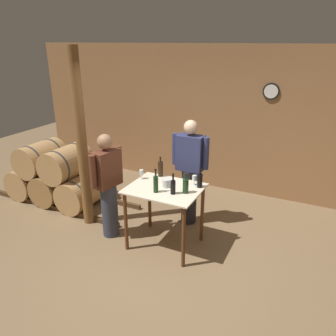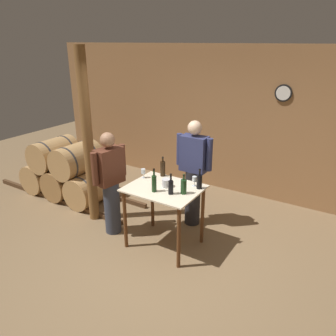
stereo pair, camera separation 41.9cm
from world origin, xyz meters
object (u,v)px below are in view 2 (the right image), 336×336
Objects in this scene: wine_bottle_far_right at (199,181)px; person_host at (110,182)px; wooden_post at (88,139)px; wine_bottle_far_left at (163,168)px; wine_glass_near_center at (194,179)px; person_visitor_with_scarf at (193,172)px; wine_bottle_left at (154,183)px; ice_bucket at (166,183)px; wine_glass_near_left at (143,172)px; wine_bottle_center at (171,187)px; wine_bottle_right at (184,186)px.

person_host is (-1.26, -0.34, -0.18)m from wine_bottle_far_right.
wooden_post is 9.15× the size of wine_bottle_far_left.
wine_bottle_far_right is 0.10m from wine_glass_near_center.
person_visitor_with_scarf is (-0.27, 0.48, -0.11)m from wine_glass_near_center.
wine_bottle_left reaches higher than ice_bucket.
wine_bottle_far_left reaches higher than wine_bottle_far_right.
wooden_post reaches higher than wine_glass_near_left.
wine_bottle_far_right is at bearing 6.71° from wine_glass_near_left.
wooden_post is 9.64× the size of wine_bottle_center.
person_visitor_with_scarf is (-0.36, 0.52, -0.12)m from wine_bottle_far_right.
wine_bottle_right is 1.18m from person_host.
wine_glass_near_center is at bearing -7.43° from wine_bottle_far_left.
wooden_post is 1.68m from person_visitor_with_scarf.
wine_glass_near_center is at bearing -61.08° from person_visitor_with_scarf.
wine_bottle_center is at bearing -143.98° from wine_bottle_right.
wine_bottle_far_right is 2.32× the size of ice_bucket.
wooden_post is at bearing 178.29° from wine_bottle_right.
wine_bottle_left is at bearing -37.22° from wine_glass_near_left.
wine_bottle_far_left is 0.54m from wine_bottle_left.
wine_glass_near_center is (0.36, 0.43, -0.02)m from wine_bottle_left.
wine_glass_near_left is (-0.75, 0.15, -0.01)m from wine_bottle_right.
ice_bucket is at bearing 0.37° from wooden_post.
wooden_post is 1.74m from wine_bottle_right.
wooden_post is 8.45× the size of wine_bottle_left.
wine_bottle_center is 0.18× the size of person_host.
person_host reaches higher than wine_bottle_left.
wine_bottle_left reaches higher than wine_bottle_far_left.
person_host is at bearing -175.18° from wine_bottle_right.
wine_bottle_far_right is 2.00× the size of wine_glass_near_center.
ice_bucket is at bearing -93.63° from person_visitor_with_scarf.
person_host is at bearing -136.37° from person_visitor_with_scarf.
wine_bottle_left is at bearing -139.06° from wine_bottle_far_right.
ice_bucket is 0.71m from person_visitor_with_scarf.
wine_bottle_far_left is at bearing 147.03° from wine_bottle_right.
ice_bucket is at bearing 10.41° from person_host.
wine_bottle_right is 0.17× the size of person_host.
wine_glass_near_left is at bearing 168.88° from wine_bottle_right.
wine_glass_near_center is (0.76, 0.14, 0.00)m from wine_glass_near_left.
wine_bottle_right is 0.76m from wine_glass_near_left.
wine_bottle_far_left is 0.61m from wine_bottle_center.
person_host is (-0.62, -0.45, -0.19)m from wine_bottle_far_left.
wine_bottle_left is 0.83m from person_host.
wine_bottle_left is 2.30× the size of wine_glass_near_center.
person_visitor_with_scarf is at bearing 51.67° from wine_glass_near_left.
wine_bottle_center is at bearing 13.40° from wine_bottle_left.
wooden_post is 1.72× the size of person_host.
wine_bottle_left is 0.39m from wine_bottle_right.
wine_bottle_far_left is 0.65m from wine_bottle_right.
wine_glass_near_left is at bearing 158.32° from wine_bottle_center.
wine_bottle_right is at bearing -1.71° from wooden_post.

